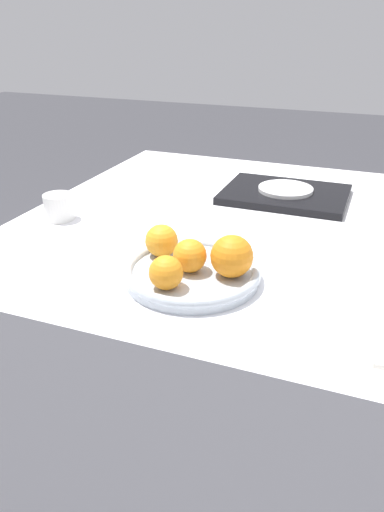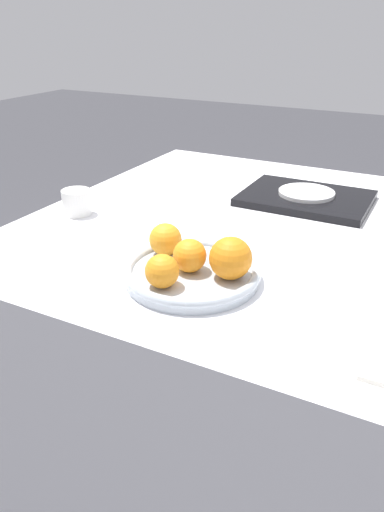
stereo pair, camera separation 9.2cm
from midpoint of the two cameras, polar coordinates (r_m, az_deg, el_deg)
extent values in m
plane|color=#38383D|center=(1.61, 11.76, -22.04)|extent=(12.00, 12.00, 0.00)
cube|color=white|center=(1.37, 13.15, -11.64)|extent=(1.29, 1.09, 0.73)
cylinder|color=#B2BCC6|center=(0.94, 2.81, -2.25)|extent=(0.25, 0.25, 0.02)
torus|color=#B2BCC6|center=(0.93, 2.82, -1.69)|extent=(0.26, 0.26, 0.02)
sphere|color=orange|center=(0.89, 7.37, -0.32)|extent=(0.08, 0.08, 0.08)
sphere|color=orange|center=(0.92, 2.60, -0.02)|extent=(0.06, 0.06, 0.06)
sphere|color=orange|center=(0.98, -0.38, 1.85)|extent=(0.06, 0.06, 0.06)
sphere|color=orange|center=(0.86, -0.41, -1.82)|extent=(0.06, 0.06, 0.06)
cube|color=black|center=(1.38, 14.78, 6.38)|extent=(0.33, 0.25, 0.02)
cylinder|color=white|center=(1.38, 14.85, 6.96)|extent=(0.15, 0.15, 0.01)
cylinder|color=white|center=(1.27, -11.04, 6.02)|extent=(0.07, 0.07, 0.06)
camera|label=1|loc=(0.05, -87.14, 1.39)|focal=35.00mm
camera|label=2|loc=(0.05, 92.86, -1.39)|focal=35.00mm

